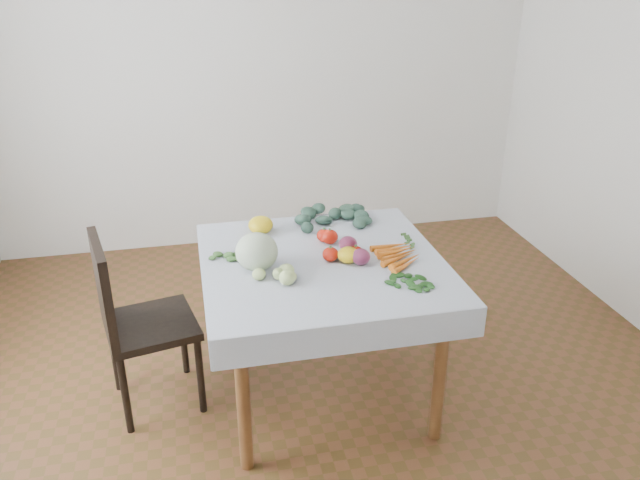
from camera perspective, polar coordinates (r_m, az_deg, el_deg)
The scene contains 19 objects.
ground at distance 3.34m, azimuth 0.23°, elevation -13.59°, with size 4.00×4.00×0.00m, color brown.
back_wall at distance 4.65m, azimuth -5.35°, elevation 15.67°, with size 4.00×0.04×2.70m, color white.
table at distance 2.98m, azimuth 0.25°, elevation -3.64°, with size 1.00×1.00×0.75m.
tablecloth at distance 2.93m, azimuth 0.25°, elevation -1.93°, with size 1.12×1.12×0.01m, color silver.
chair at distance 3.08m, azimuth -16.90°, elevation -6.55°, with size 0.49×0.49×0.91m.
cabbage at distance 2.83m, azimuth -5.81°, elevation -1.07°, with size 0.19×0.19×0.17m, color beige.
tomato_a at distance 3.09m, azimuth 0.90°, elevation 0.30°, with size 0.08×0.08×0.07m, color red.
tomato_b at distance 3.11m, azimuth 0.36°, elevation 0.42°, with size 0.07×0.07×0.06m, color red.
tomato_c at distance 2.91m, azimuth 0.97°, elevation -1.32°, with size 0.08×0.08×0.07m, color red.
tomato_d at distance 2.93m, azimuth 3.28°, elevation -1.19°, with size 0.07×0.07×0.07m, color red.
heirloom_back at distance 3.22m, azimuth -5.45°, elevation 1.39°, with size 0.13×0.13×0.09m, color yellow.
heirloom_front at distance 2.90m, azimuth 2.61°, elevation -1.36°, with size 0.10×0.10×0.07m, color yellow.
onion_a at distance 3.01m, azimuth 2.58°, elevation -0.37°, with size 0.09×0.09×0.08m, color #5A1933.
onion_b at distance 2.89m, azimuth 3.76°, elevation -1.54°, with size 0.09×0.09×0.08m, color #5A1933.
tomatillo_cluster at distance 2.74m, azimuth -4.30°, elevation -3.29°, with size 0.15×0.13×0.05m.
carrot_bunch at distance 2.97m, azimuth 7.26°, elevation -1.35°, with size 0.22×0.31×0.03m.
kale_bunch at distance 3.35m, azimuth 1.11°, elevation 2.06°, with size 0.38×0.29×0.05m.
basil_bunch at distance 2.76m, azimuth 8.08°, elevation -3.76°, with size 0.23×0.19×0.01m.
dill_bunch at distance 2.99m, azimuth -8.08°, elevation -1.32°, with size 0.20×0.16×0.02m.
Camera 1 is at (-0.58, -2.56, 2.06)m, focal length 35.00 mm.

